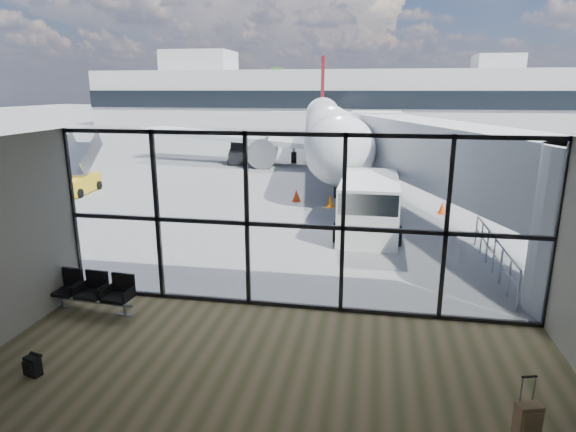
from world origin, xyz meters
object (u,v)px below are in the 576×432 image
(belt_loader, at_px, (237,156))
(mobile_stairs, at_px, (74,182))
(suitcase, at_px, (528,420))
(seating_row, at_px, (94,289))
(backpack, at_px, (33,366))
(airliner, at_px, (327,127))
(service_van, at_px, (369,205))

(belt_loader, height_order, mobile_stairs, mobile_stairs)
(suitcase, bearing_deg, mobile_stairs, 122.90)
(suitcase, bearing_deg, seating_row, 145.61)
(seating_row, xyz_separation_m, backpack, (0.45, -2.95, -0.33))
(backpack, bearing_deg, belt_loader, 112.94)
(seating_row, distance_m, backpack, 3.00)
(suitcase, distance_m, belt_loader, 30.60)
(belt_loader, xyz_separation_m, mobile_stairs, (-5.70, -11.93, 0.07))
(airliner, bearing_deg, mobile_stairs, -139.08)
(belt_loader, bearing_deg, mobile_stairs, -129.93)
(mobile_stairs, bearing_deg, airliner, 42.49)
(airliner, relative_size, belt_loader, 9.16)
(seating_row, distance_m, belt_loader, 24.95)
(suitcase, bearing_deg, airliner, 85.31)
(belt_loader, bearing_deg, service_van, -73.25)
(backpack, distance_m, belt_loader, 27.94)
(belt_loader, relative_size, mobile_stairs, 0.97)
(backpack, bearing_deg, service_van, 75.43)
(service_van, bearing_deg, mobile_stairs, 163.79)
(belt_loader, bearing_deg, airliner, 3.25)
(seating_row, xyz_separation_m, suitcase, (9.49, -3.06, -0.23))
(suitcase, height_order, mobile_stairs, mobile_stairs)
(seating_row, height_order, belt_loader, belt_loader)
(mobile_stairs, bearing_deg, suitcase, -46.91)
(airliner, bearing_deg, seating_row, -104.79)
(service_van, bearing_deg, seating_row, -129.41)
(airliner, distance_m, belt_loader, 7.20)
(backpack, height_order, mobile_stairs, mobile_stairs)
(service_van, height_order, belt_loader, service_van)
(seating_row, xyz_separation_m, airliner, (3.24, 26.81, 2.09))
(seating_row, distance_m, suitcase, 9.98)
(suitcase, relative_size, belt_loader, 0.28)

